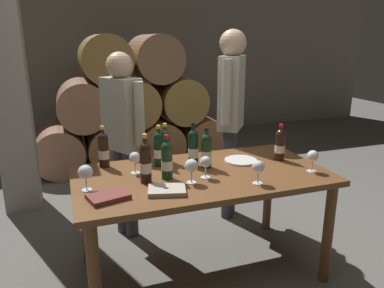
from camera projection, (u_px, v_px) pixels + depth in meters
The scene contains 24 objects.
ground_plane at pixel (201, 270), 2.71m from camera, with size 14.00×14.00×0.00m, color #66635E.
cellar_back_wall at pixel (112, 53), 6.13m from camera, with size 10.00×0.24×2.80m, color gray.
barrel_stack at pixel (132, 110), 4.87m from camera, with size 2.49×0.90×1.69m.
stone_pillar at pixel (8, 76), 3.39m from camera, with size 0.32×0.32×2.60m, color gray.
dining_table at pixel (202, 185), 2.53m from camera, with size 1.70×0.90×0.76m.
wine_bottle_0 at pixel (104, 149), 2.58m from camera, with size 0.07×0.07×0.30m.
wine_bottle_1 at pixel (280, 144), 2.74m from camera, with size 0.07×0.07×0.28m.
wine_bottle_2 at pixel (206, 150), 2.58m from camera, with size 0.07×0.07×0.29m.
wine_bottle_3 at pixel (159, 148), 2.61m from camera, with size 0.07×0.07×0.30m.
wine_bottle_4 at pixel (145, 162), 2.30m from camera, with size 0.07×0.07×0.32m.
wine_bottle_5 at pixel (193, 148), 2.60m from camera, with size 0.07×0.07×0.32m.
wine_bottle_6 at pixel (167, 160), 2.37m from camera, with size 0.07×0.07×0.29m.
wine_bottle_7 at pixel (165, 145), 2.70m from camera, with size 0.07×0.07×0.29m.
wine_glass_0 at pixel (313, 157), 2.50m from camera, with size 0.08×0.08×0.15m.
wine_glass_1 at pixel (85, 173), 2.18m from camera, with size 0.09×0.09×0.16m.
wine_glass_2 at pixel (135, 158), 2.47m from camera, with size 0.08×0.08×0.15m.
wine_glass_3 at pixel (258, 167), 2.29m from camera, with size 0.08×0.08×0.15m.
wine_glass_4 at pixel (191, 166), 2.30m from camera, with size 0.08×0.08×0.16m.
wine_glass_5 at pixel (206, 163), 2.39m from camera, with size 0.07×0.07×0.15m.
tasting_notebook at pixel (108, 196), 2.10m from camera, with size 0.22×0.16×0.03m, color brown.
leather_ledger at pixel (167, 190), 2.18m from camera, with size 0.22×0.16×0.03m, color #B2A893.
serving_plate at pixel (241, 160), 2.73m from camera, with size 0.24×0.24×0.01m, color white.
sommelier_presenting at pixel (231, 108), 3.28m from camera, with size 0.34×0.41×1.72m.
taster_seated_left at pixel (123, 130), 2.98m from camera, with size 0.31×0.44×1.54m.
Camera 1 is at (-0.84, -2.19, 1.64)m, focal length 34.55 mm.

